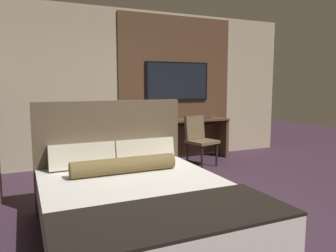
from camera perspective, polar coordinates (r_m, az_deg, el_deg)
ground_plane at (r=3.91m, az=2.00°, el=-14.41°), size 16.00×16.00×0.00m
wall_back_tv_panel at (r=6.12m, az=-7.40°, el=6.76°), size 7.20×0.09×2.80m
bed at (r=3.19m, az=-5.24°, el=-13.55°), size 1.75×2.22×1.25m
desk at (r=6.32m, az=2.35°, el=-1.09°), size 1.84×0.48×0.78m
tv at (r=6.42m, az=1.64°, el=7.79°), size 1.32×0.04×0.74m
desk_chair at (r=5.87m, az=5.35°, el=-1.79°), size 0.57×0.57×0.89m
vase_tall at (r=6.13m, az=-2.17°, el=2.10°), size 0.12×0.12×0.23m
vase_short at (r=6.06m, az=-4.16°, el=2.23°), size 0.08×0.08×0.27m
book at (r=6.47m, az=6.39°, el=1.46°), size 0.25×0.20×0.03m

